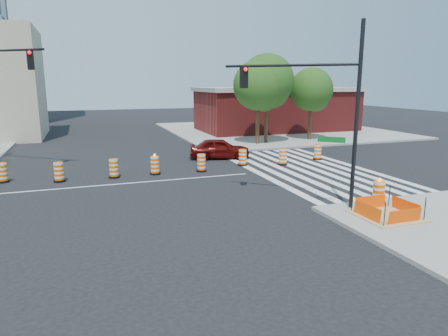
{
  "coord_description": "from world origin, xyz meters",
  "views": [
    {
      "loc": [
        -1.58,
        -20.45,
        5.08
      ],
      "look_at": [
        4.18,
        -4.26,
        1.4
      ],
      "focal_mm": 32.0,
      "sensor_mm": 36.0,
      "label": 1
    }
  ],
  "objects": [
    {
      "name": "crosswalk_east",
      "position": [
        10.95,
        0.0,
        0.01
      ],
      "size": [
        6.75,
        13.5,
        0.01
      ],
      "color": "silver",
      "rests_on": "ground"
    },
    {
      "name": "pit_drum",
      "position": [
        9.64,
        -7.77,
        0.63
      ],
      "size": [
        0.59,
        0.59,
        1.15
      ],
      "color": "black",
      "rests_on": "ground"
    },
    {
      "name": "red_coupe",
      "position": [
        7.14,
        4.95,
        0.69
      ],
      "size": [
        4.36,
        2.59,
        1.39
      ],
      "primitive_type": "imported",
      "rotation": [
        0.0,
        0.0,
        1.32
      ],
      "color": "#530907",
      "rests_on": "ground"
    },
    {
      "name": "median_drum_6",
      "position": [
        4.81,
        1.44,
        0.48
      ],
      "size": [
        0.6,
        0.6,
        1.02
      ],
      "color": "black",
      "rests_on": "ground"
    },
    {
      "name": "signal_pole_se",
      "position": [
        7.29,
        -6.62,
        4.45
      ],
      "size": [
        4.2,
        3.71,
        7.24
      ],
      "rotation": [
        0.0,
        0.0,
        2.42
      ],
      "color": "black",
      "rests_on": "ground"
    },
    {
      "name": "ground",
      "position": [
        0.0,
        0.0,
        0.0
      ],
      "size": [
        120.0,
        120.0,
        0.0
      ],
      "primitive_type": "plane",
      "color": "black",
      "rests_on": "ground"
    },
    {
      "name": "median_drum_3",
      "position": [
        -2.9,
        1.58,
        0.48
      ],
      "size": [
        0.6,
        0.6,
        1.02
      ],
      "color": "black",
      "rests_on": "ground"
    },
    {
      "name": "median_drum_2",
      "position": [
        -5.66,
        2.42,
        0.48
      ],
      "size": [
        0.6,
        0.6,
        1.02
      ],
      "color": "black",
      "rests_on": "ground"
    },
    {
      "name": "median_drum_7",
      "position": [
        7.72,
        2.21,
        0.48
      ],
      "size": [
        0.6,
        0.6,
        1.02
      ],
      "color": "black",
      "rests_on": "ground"
    },
    {
      "name": "median_drum_8",
      "position": [
        10.2,
        1.57,
        0.48
      ],
      "size": [
        0.6,
        0.6,
        1.02
      ],
      "color": "black",
      "rests_on": "ground"
    },
    {
      "name": "tree_north_d",
      "position": [
        12.95,
        9.79,
        5.0
      ],
      "size": [
        4.38,
        4.38,
        7.44
      ],
      "color": "#382314",
      "rests_on": "ground"
    },
    {
      "name": "median_drum_9",
      "position": [
        13.22,
        2.33,
        0.48
      ],
      "size": [
        0.6,
        0.6,
        1.02
      ],
      "color": "black",
      "rests_on": "ground"
    },
    {
      "name": "excavation_pit",
      "position": [
        9.0,
        -9.0,
        0.22
      ],
      "size": [
        2.2,
        2.2,
        0.9
      ],
      "color": "tan",
      "rests_on": "ground"
    },
    {
      "name": "brick_storefront",
      "position": [
        18.0,
        18.0,
        2.32
      ],
      "size": [
        16.5,
        8.5,
        4.6
      ],
      "color": "maroon",
      "rests_on": "ground"
    },
    {
      "name": "median_drum_5",
      "position": [
        2.13,
        1.61,
        0.49
      ],
      "size": [
        0.6,
        0.6,
        1.18
      ],
      "color": "black",
      "rests_on": "ground"
    },
    {
      "name": "tree_north_e",
      "position": [
        17.48,
        10.33,
        4.29
      ],
      "size": [
        3.76,
        3.76,
        6.39
      ],
      "color": "#382314",
      "rests_on": "ground"
    },
    {
      "name": "sidewalk_ne",
      "position": [
        18.0,
        18.0,
        0.07
      ],
      "size": [
        22.0,
        22.0,
        0.15
      ],
      "primitive_type": "cube",
      "color": "gray",
      "rests_on": "ground"
    },
    {
      "name": "tree_north_c",
      "position": [
        12.03,
        9.5,
        4.64
      ],
      "size": [
        4.07,
        4.07,
        6.92
      ],
      "color": "#382314",
      "rests_on": "ground"
    },
    {
      "name": "median_drum_4",
      "position": [
        -0.13,
        1.54,
        0.48
      ],
      "size": [
        0.6,
        0.6,
        1.02
      ],
      "color": "black",
      "rests_on": "ground"
    },
    {
      "name": "lane_centerline",
      "position": [
        0.0,
        0.0,
        0.01
      ],
      "size": [
        14.0,
        0.12,
        0.01
      ],
      "primitive_type": "cube",
      "color": "silver",
      "rests_on": "ground"
    }
  ]
}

